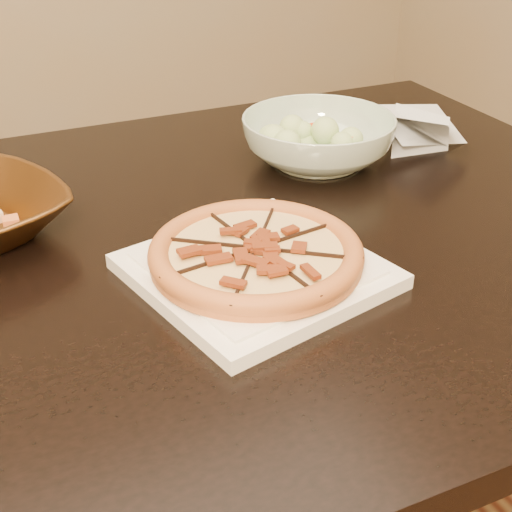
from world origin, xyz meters
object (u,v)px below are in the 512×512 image
object	(u,v)px
dining_table	(148,308)
pizza	(256,253)
plate	(256,270)
salad_bowl	(318,140)

from	to	relation	value
dining_table	pizza	size ratio (longest dim) A/B	6.15
plate	salad_bowl	size ratio (longest dim) A/B	1.23
salad_bowl	pizza	bearing A→B (deg)	-133.36
plate	salad_bowl	distance (m)	0.37
dining_table	plate	xyz separation A→B (m)	(0.10, -0.13, 0.10)
pizza	dining_table	bearing A→B (deg)	126.22
plate	pizza	distance (m)	0.02
pizza	salad_bowl	xyz separation A→B (m)	(0.25, 0.27, 0.00)
dining_table	salad_bowl	size ratio (longest dim) A/B	6.38
dining_table	pizza	distance (m)	0.21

